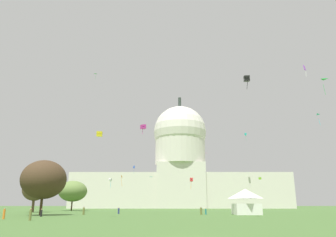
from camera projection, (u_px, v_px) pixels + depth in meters
capitol_building at (182, 168)px, 182.69m from camera, size 121.30×31.05×65.32m
event_tent at (247, 201)px, 71.47m from camera, size 5.92×6.11×5.65m
tree_west_far at (45, 179)px, 68.37m from camera, size 13.30×13.30×11.58m
tree_west_mid at (36, 189)px, 93.20m from camera, size 7.64×7.54×9.93m
tree_west_near at (74, 191)px, 116.33m from camera, size 13.45×13.43×10.62m
person_teal_back_left at (207, 211)px, 71.94m from camera, size 0.33×0.33×1.50m
person_olive_near_tree_east at (32, 215)px, 45.80m from camera, size 0.44×0.44×1.70m
person_navy_back_center at (120, 211)px, 76.81m from camera, size 0.53×0.53×1.55m
person_orange_mid_center at (6, 214)px, 50.28m from camera, size 0.39×0.39×1.70m
person_olive_front_left at (203, 211)px, 71.11m from camera, size 0.64×0.64×1.68m
person_black_edge_west at (43, 213)px, 59.99m from camera, size 0.43×0.43×1.44m
person_olive_edge_east at (85, 211)px, 70.32m from camera, size 0.59×0.59×1.75m
kite_cyan_mid at (322, 116)px, 83.98m from camera, size 1.37×1.82×2.63m
kite_green_high at (97, 75)px, 141.57m from camera, size 1.63×1.35×2.26m
kite_pink_mid at (208, 154)px, 150.15m from camera, size 1.57×1.50×0.19m
kite_magenta_mid at (145, 127)px, 67.83m from camera, size 1.34×1.34×2.17m
kite_blue_mid at (135, 167)px, 160.09m from camera, size 1.19×1.13×4.09m
kite_orange_low at (123, 178)px, 101.74m from camera, size 0.53×0.85×3.53m
kite_yellow_low at (101, 134)px, 57.94m from camera, size 1.09×1.14×1.09m
kite_red_low at (193, 180)px, 86.49m from camera, size 0.82×0.86×2.96m
kite_lime_low at (262, 178)px, 115.92m from camera, size 0.95×0.83×0.90m
kite_black_mid at (248, 79)px, 56.34m from camera, size 1.02×1.07×2.56m
kite_white_low at (112, 180)px, 109.03m from camera, size 1.05×1.09×3.36m
kite_violet_high at (306, 68)px, 78.74m from camera, size 0.80×1.07×3.14m
kite_turquoise_high at (247, 134)px, 165.36m from camera, size 1.13×1.17×4.13m
kite_cyan_low at (153, 178)px, 101.07m from camera, size 1.36×0.81×0.10m
kite_green_mid at (325, 83)px, 71.30m from camera, size 1.35×1.03×3.31m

